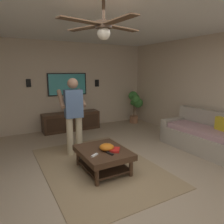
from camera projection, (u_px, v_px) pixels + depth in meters
ground_plane at (117, 187)px, 3.24m from camera, size 8.86×8.86×0.00m
wall_back_tv at (54, 87)px, 6.18m from camera, size 0.10×6.27×2.63m
ceiling_slab at (118, 1)px, 2.71m from camera, size 7.58×6.27×0.10m
area_rug at (98, 166)px, 3.95m from camera, size 2.88×1.97×0.01m
couch at (205, 137)px, 4.70m from camera, size 1.92×0.90×0.87m
coffee_table at (103, 155)px, 3.72m from camera, size 1.00×0.80×0.40m
media_console at (71, 121)px, 6.29m from camera, size 0.45×1.70×0.55m
tv at (67, 84)px, 6.28m from camera, size 0.05×1.19×0.67m
person_standing at (74, 112)px, 4.36m from camera, size 0.56×0.57×1.64m
potted_plant_tall at (135, 102)px, 7.11m from camera, size 0.50×0.43×1.09m
bowl at (107, 147)px, 3.66m from camera, size 0.26×0.26×0.12m
remote_white at (95, 155)px, 3.43m from camera, size 0.11×0.15×0.02m
remote_black at (110, 153)px, 3.50m from camera, size 0.16×0.08×0.02m
remote_grey at (107, 145)px, 3.90m from camera, size 0.10×0.15×0.02m
book at (115, 150)px, 3.65m from camera, size 0.27×0.26×0.04m
vase_round at (68, 109)px, 6.13m from camera, size 0.22×0.22×0.22m
wall_speaker_left at (97, 83)px, 6.76m from camera, size 0.06×0.12×0.22m
wall_speaker_right at (28, 83)px, 5.75m from camera, size 0.06×0.12×0.22m
ceiling_fan at (103, 27)px, 2.51m from camera, size 1.18×1.20×0.46m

